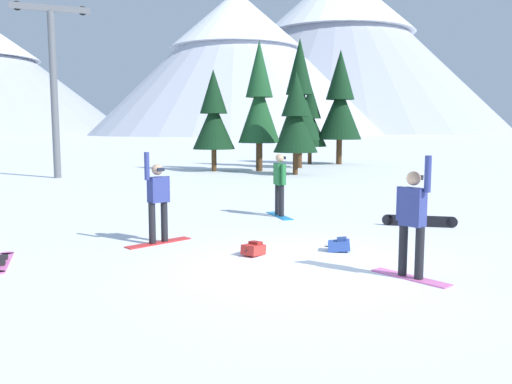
# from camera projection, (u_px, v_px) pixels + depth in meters

# --- Properties ---
(ground_plane) EXTENTS (800.00, 800.00, 0.00)m
(ground_plane) POSITION_uv_depth(u_px,v_px,m) (309.00, 267.00, 9.90)
(ground_plane) COLOR white
(snowboarder_foreground) EXTENTS (0.72, 1.46, 2.10)m
(snowboarder_foreground) POSITION_uv_depth(u_px,v_px,m) (412.00, 220.00, 9.04)
(snowboarder_foreground) COLOR pink
(snowboarder_foreground) RESTS_ON ground_plane
(snowboarder_midground) EXTENTS (1.58, 0.85, 2.03)m
(snowboarder_midground) POSITION_uv_depth(u_px,v_px,m) (158.00, 200.00, 11.82)
(snowboarder_midground) COLOR red
(snowboarder_midground) RESTS_ON ground_plane
(snowboarder_background) EXTENTS (0.39, 1.51, 1.80)m
(snowboarder_background) POSITION_uv_depth(u_px,v_px,m) (280.00, 183.00, 15.46)
(snowboarder_background) COLOR #1E8CD8
(snowboarder_background) RESTS_ON ground_plane
(loose_snowboard_near_right) EXTENTS (1.59, 1.16, 0.29)m
(loose_snowboard_near_right) POSITION_uv_depth(u_px,v_px,m) (419.00, 221.00, 13.96)
(loose_snowboard_near_right) COLOR black
(loose_snowboard_near_right) RESTS_ON ground_plane
(loose_snowboard_near_left) EXTENTS (0.37, 1.84, 0.09)m
(loose_snowboard_near_left) POSITION_uv_depth(u_px,v_px,m) (2.00, 262.00, 10.18)
(loose_snowboard_near_left) COLOR pink
(loose_snowboard_near_left) RESTS_ON ground_plane
(backpack_red) EXTENTS (0.56, 0.52, 0.28)m
(backpack_red) POSITION_uv_depth(u_px,v_px,m) (254.00, 249.00, 10.79)
(backpack_red) COLOR red
(backpack_red) RESTS_ON ground_plane
(backpack_blue) EXTENTS (0.56, 0.51, 0.30)m
(backpack_blue) POSITION_uv_depth(u_px,v_px,m) (339.00, 245.00, 11.14)
(backpack_blue) COLOR #2D4C9E
(backpack_blue) RESTS_ON ground_plane
(pine_tree_young) EXTENTS (2.47, 2.47, 5.91)m
(pine_tree_young) POSITION_uv_depth(u_px,v_px,m) (214.00, 116.00, 31.27)
(pine_tree_young) COLOR #472D19
(pine_tree_young) RESTS_ON ground_plane
(pine_tree_leaning) EXTENTS (2.66, 2.66, 8.11)m
(pine_tree_leaning) POSITION_uv_depth(u_px,v_px,m) (299.00, 98.00, 33.87)
(pine_tree_leaning) COLOR #472D19
(pine_tree_leaning) RESTS_ON ground_plane
(pine_tree_tall) EXTENTS (3.04, 3.04, 7.87)m
(pine_tree_tall) POSITION_uv_depth(u_px,v_px,m) (340.00, 102.00, 37.24)
(pine_tree_tall) COLOR #472D19
(pine_tree_tall) RESTS_ON ground_plane
(pine_tree_broad) EXTENTS (2.41, 2.41, 5.55)m
(pine_tree_broad) POSITION_uv_depth(u_px,v_px,m) (296.00, 119.00, 28.95)
(pine_tree_broad) COLOR #472D19
(pine_tree_broad) RESTS_ON ground_plane
(pine_tree_slender) EXTENTS (2.44, 2.44, 7.56)m
(pine_tree_slender) POSITION_uv_depth(u_px,v_px,m) (259.00, 101.00, 31.24)
(pine_tree_slender) COLOR #472D19
(pine_tree_slender) RESTS_ON ground_plane
(pine_tree_short) EXTENTS (2.34, 2.34, 5.60)m
(pine_tree_short) POSITION_uv_depth(u_px,v_px,m) (310.00, 120.00, 37.61)
(pine_tree_short) COLOR #472D19
(pine_tree_short) RESTS_ON ground_plane
(ski_lift_tower) EXTENTS (3.77, 0.36, 8.61)m
(ski_lift_tower) POSITION_uv_depth(u_px,v_px,m) (53.00, 77.00, 26.90)
(ski_lift_tower) COLOR #595B60
(ski_lift_tower) RESTS_ON ground_plane
(peak_central_summit) EXTENTS (103.84, 103.84, 50.18)m
(peak_central_summit) POSITION_uv_depth(u_px,v_px,m) (237.00, 60.00, 190.55)
(peak_central_summit) COLOR #B2B7C6
(peak_central_summit) RESTS_ON ground_plane
(peak_east_ridge) EXTENTS (166.51, 166.51, 81.64)m
(peak_east_ridge) POSITION_uv_depth(u_px,v_px,m) (339.00, 47.00, 270.39)
(peak_east_ridge) COLOR #9EA3B2
(peak_east_ridge) RESTS_ON ground_plane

